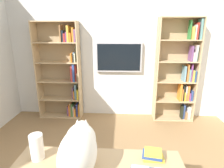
# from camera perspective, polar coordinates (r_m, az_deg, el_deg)

# --- Properties ---
(wall_back) EXTENTS (4.52, 0.06, 2.70)m
(wall_back) POSITION_cam_1_polar(r_m,az_deg,el_deg) (3.80, 1.49, 9.61)
(wall_back) COLOR silver
(wall_back) RESTS_ON ground
(bookshelf_left) EXTENTS (0.80, 0.28, 2.04)m
(bookshelf_left) POSITION_cam_1_polar(r_m,az_deg,el_deg) (3.87, 20.71, 3.55)
(bookshelf_left) COLOR tan
(bookshelf_left) RESTS_ON ground
(bookshelf_right) EXTENTS (0.89, 0.28, 1.98)m
(bookshelf_right) POSITION_cam_1_polar(r_m,az_deg,el_deg) (3.88, -14.85, 3.69)
(bookshelf_right) COLOR tan
(bookshelf_right) RESTS_ON ground
(wall_mounted_tv) EXTENTS (0.93, 0.07, 0.60)m
(wall_mounted_tv) POSITION_cam_1_polar(r_m,az_deg,el_deg) (3.72, 2.13, 8.39)
(wall_mounted_tv) COLOR #B7B7BC
(cat) EXTENTS (0.28, 0.60, 0.37)m
(cat) POSITION_cam_1_polar(r_m,az_deg,el_deg) (1.47, -10.40, -19.47)
(cat) COLOR silver
(cat) RESTS_ON desk
(paper_towel_roll) EXTENTS (0.11, 0.11, 0.23)m
(paper_towel_roll) POSITION_cam_1_polar(r_m,az_deg,el_deg) (1.72, -22.53, -17.79)
(paper_towel_roll) COLOR white
(paper_towel_roll) RESTS_ON desk
(desk_book_stack) EXTENTS (0.19, 0.14, 0.08)m
(desk_book_stack) POSITION_cam_1_polar(r_m,az_deg,el_deg) (1.68, 12.68, -20.93)
(desk_book_stack) COLOR gold
(desk_book_stack) RESTS_ON desk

